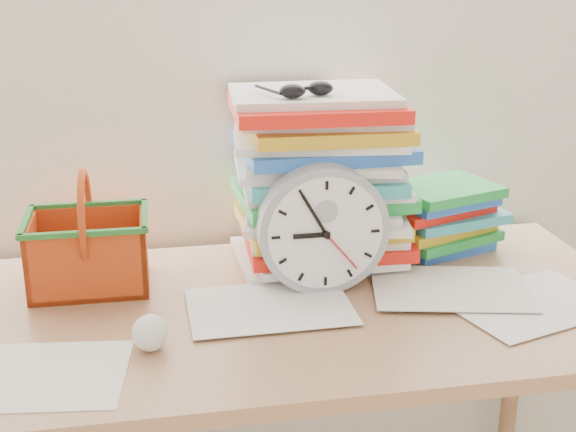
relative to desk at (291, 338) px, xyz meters
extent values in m
cube|color=white|center=(0.00, 0.38, 0.62)|extent=(2.40, 0.01, 2.50)
cube|color=#9E6F4A|center=(0.00, 0.00, 0.06)|extent=(1.40, 0.70, 0.03)
cylinder|color=#9E6F4A|center=(0.65, 0.30, -0.32)|extent=(0.04, 0.04, 0.72)
cylinder|color=#989CA4|center=(0.08, 0.06, 0.21)|extent=(0.26, 0.05, 0.26)
sphere|color=white|center=(-0.28, -0.13, 0.11)|extent=(0.06, 0.06, 0.06)
camera|label=1|loc=(-0.27, -1.40, 0.76)|focal=50.00mm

